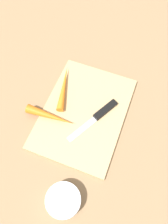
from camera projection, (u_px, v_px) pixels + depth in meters
ground_plane at (84, 114)px, 0.73m from camera, size 1.40×1.40×0.00m
cutting_board at (84, 113)px, 0.73m from camera, size 0.36×0.26×0.01m
knife at (102, 112)px, 0.71m from camera, size 0.19×0.11×0.01m
carrot_short at (50, 116)px, 0.70m from camera, size 0.03×0.16×0.03m
carrot_long at (64, 88)px, 0.75m from camera, size 0.17×0.07×0.02m
small_bowl at (63, 200)px, 0.60m from camera, size 0.09×0.09×0.04m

